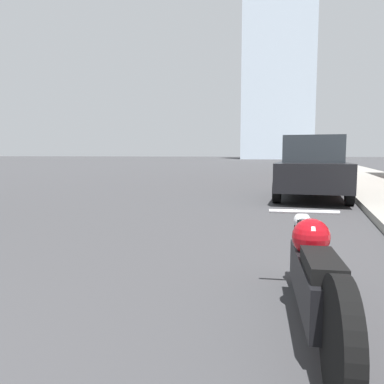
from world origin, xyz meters
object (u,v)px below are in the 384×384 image
motorcycle (314,275)px  parked_car_green (310,159)px  parked_car_black (312,168)px  parked_car_red (308,162)px  parked_car_silver (312,158)px

motorcycle → parked_car_green: bearing=82.6°
parked_car_black → parked_car_green: 25.54m
parked_car_black → parked_car_red: parked_car_black is taller
parked_car_black → parked_car_silver: (0.02, 38.02, -0.06)m
motorcycle → parked_car_black: parked_car_black is taller
parked_car_black → parked_car_red: 13.10m
motorcycle → parked_car_black: bearing=82.4°
parked_car_silver → parked_car_red: bearing=-89.7°
parked_car_green → parked_car_silver: 12.49m
motorcycle → parked_car_red: bearing=82.9°
parked_car_red → parked_car_silver: (0.23, 24.92, 0.04)m
parked_car_red → parked_car_silver: parked_car_silver is taller
parked_car_black → parked_car_red: (-0.21, 13.10, -0.09)m
parked_car_black → parked_car_silver: parked_car_black is taller
parked_car_red → parked_car_green: 12.43m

